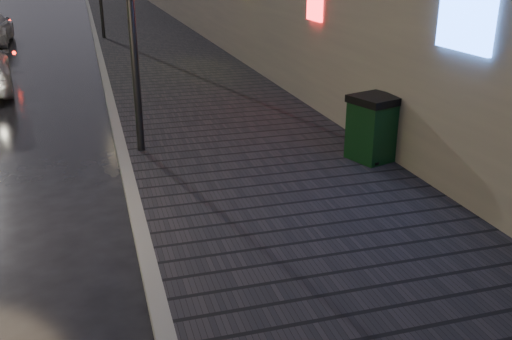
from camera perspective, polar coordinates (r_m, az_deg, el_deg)
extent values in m
cube|color=black|center=(25.83, -10.20, 12.60)|extent=(4.60, 58.00, 0.15)
cube|color=slate|center=(25.67, -15.63, 12.13)|extent=(0.20, 58.00, 0.15)
cylinder|color=black|center=(10.50, -12.38, 15.01)|extent=(0.14, 0.14, 5.00)
cube|color=black|center=(10.38, 11.66, 3.80)|extent=(0.89, 0.89, 1.03)
cube|color=black|center=(10.23, 11.89, 6.91)|extent=(0.95, 0.95, 0.13)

